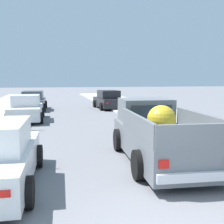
% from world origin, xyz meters
% --- Properties ---
extents(sidewalk_right, '(4.98, 60.00, 0.12)m').
position_xyz_m(sidewalk_right, '(5.36, 12.00, 0.06)').
color(sidewalk_right, '#B2AFA8').
rests_on(sidewalk_right, ground).
extents(curb_left, '(0.16, 60.00, 0.10)m').
position_xyz_m(curb_left, '(-4.27, 12.00, 0.05)').
color(curb_left, silver).
rests_on(curb_left, ground).
extents(curb_right, '(0.16, 60.00, 0.10)m').
position_xyz_m(curb_right, '(4.27, 12.00, 0.05)').
color(curb_right, silver).
rests_on(curb_right, ground).
extents(pickup_truck, '(2.46, 5.32, 1.80)m').
position_xyz_m(pickup_truck, '(1.35, 4.57, 0.80)').
color(pickup_truck, slate).
rests_on(pickup_truck, ground).
extents(car_left_near, '(2.13, 4.31, 1.54)m').
position_xyz_m(car_left_near, '(-3.13, 19.83, 0.71)').
color(car_left_near, '#474C56').
rests_on(car_left_near, ground).
extents(car_right_near, '(2.06, 4.27, 1.54)m').
position_xyz_m(car_right_near, '(-3.23, 14.01, 0.71)').
color(car_right_near, silver).
rests_on(car_right_near, ground).
extents(car_left_mid, '(2.18, 4.33, 1.54)m').
position_xyz_m(car_left_mid, '(2.99, 19.66, 0.71)').
color(car_left_mid, black).
rests_on(car_left_mid, ground).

